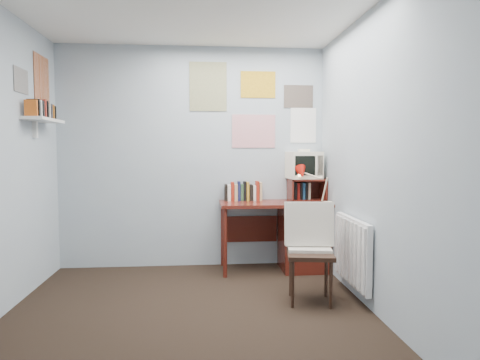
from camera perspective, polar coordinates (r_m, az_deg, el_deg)
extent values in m
plane|color=black|center=(3.43, -6.81, -18.89)|extent=(3.50, 3.50, 0.00)
cube|color=#A2B2B9|center=(4.91, -6.33, 3.02)|extent=(3.00, 0.02, 2.50)
cube|color=#A2B2B9|center=(3.45, 18.75, 2.42)|extent=(0.02, 3.50, 2.50)
cube|color=#531B13|center=(4.74, 4.61, -3.16)|extent=(1.20, 0.55, 0.03)
cube|color=#531B13|center=(4.87, 8.45, -7.54)|extent=(0.50, 0.50, 0.72)
cylinder|color=#531B13|center=(4.51, -2.01, -8.42)|extent=(0.04, 0.04, 0.72)
cylinder|color=#531B13|center=(4.97, -2.31, -7.25)|extent=(0.04, 0.04, 0.72)
cube|color=#531B13|center=(5.00, 1.25, -6.53)|extent=(0.64, 0.02, 0.30)
cube|color=black|center=(3.83, 9.35, -9.79)|extent=(0.49, 0.48, 0.85)
cube|color=red|center=(4.63, 11.67, -0.94)|extent=(0.31, 0.29, 0.36)
cube|color=#531B13|center=(4.92, 8.88, -1.27)|extent=(0.40, 0.30, 0.25)
cube|color=#F0E5C9|center=(4.91, 8.51, 2.14)|extent=(0.38, 0.36, 0.33)
cube|color=#531B13|center=(4.87, 1.47, -1.44)|extent=(0.60, 0.14, 0.22)
cube|color=white|center=(4.05, 14.77, -9.14)|extent=(0.09, 0.80, 0.60)
cube|color=white|center=(4.53, -24.72, 7.28)|extent=(0.20, 0.62, 0.24)
cube|color=white|center=(4.97, 1.84, 9.98)|extent=(1.20, 0.01, 0.90)
cube|color=white|center=(4.60, -25.99, 11.95)|extent=(0.01, 0.70, 0.60)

